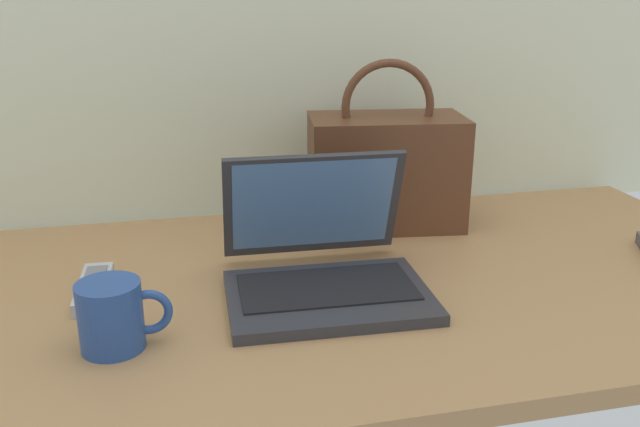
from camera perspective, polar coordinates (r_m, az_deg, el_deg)
name	(u,v)px	position (r m, az deg, el deg)	size (l,w,h in m)	color
desk	(322,291)	(1.14, 0.16, -6.43)	(1.60, 0.76, 0.03)	#A87A4C
laptop	(323,263)	(1.09, 0.22, -4.15)	(0.32, 0.31, 0.21)	#2D2D33
coffee_mug	(113,315)	(0.96, -16.85, -8.09)	(0.12, 0.09, 0.10)	#26478C
remote_control_near	(94,288)	(1.14, -18.31, -5.92)	(0.05, 0.16, 0.02)	#B7B7B7
handbag	(386,169)	(1.36, 5.52, 3.73)	(0.32, 0.20, 0.33)	#59331E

